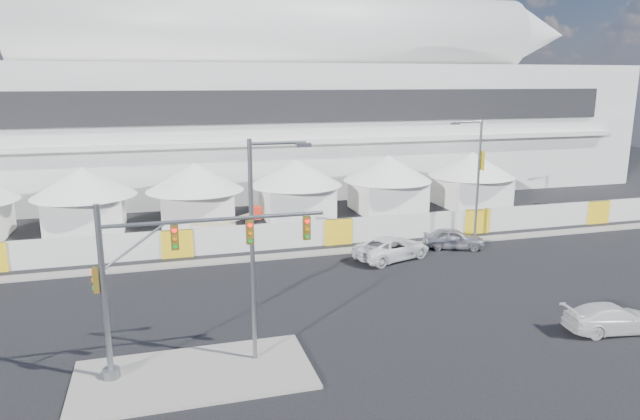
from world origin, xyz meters
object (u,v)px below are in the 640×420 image
object	(u,v)px
pickup_near	(612,318)
traffic_mast	(155,280)
streetlight_median	(258,236)
boom_lift	(208,235)
streetlight_curb	(476,171)
sedan_silver	(453,238)
pickup_curb	(392,248)
lot_car_b	(547,209)

from	to	relation	value
pickup_near	traffic_mast	world-z (taller)	traffic_mast
streetlight_median	boom_lift	world-z (taller)	streetlight_median
pickup_near	streetlight_curb	world-z (taller)	streetlight_curb
streetlight_curb	sedan_silver	bearing A→B (deg)	-149.63
sedan_silver	streetlight_median	distance (m)	22.24
streetlight_median	sedan_silver	bearing A→B (deg)	38.26
pickup_curb	boom_lift	size ratio (longest dim) A/B	0.85
sedan_silver	streetlight_curb	distance (m)	5.55
boom_lift	traffic_mast	bearing A→B (deg)	-77.86
pickup_curb	boom_lift	bearing A→B (deg)	42.37
traffic_mast	streetlight_median	distance (m)	4.63
lot_car_b	traffic_mast	size ratio (longest dim) A/B	0.41
lot_car_b	streetlight_median	bearing A→B (deg)	133.69
pickup_curb	streetlight_median	xyz separation A→B (m)	(-11.56, -12.25, 5.02)
lot_car_b	streetlight_median	xyz separation A→B (m)	(-30.56, -20.41, 5.14)
pickup_near	traffic_mast	distance (m)	22.25
traffic_mast	streetlight_curb	size ratio (longest dim) A/B	1.01
traffic_mast	streetlight_curb	xyz separation A→B (m)	(23.85, 14.91, 1.23)
lot_car_b	streetlight_curb	xyz separation A→B (m)	(-11.08, -5.55, 4.85)
traffic_mast	streetlight_median	xyz separation A→B (m)	(4.37, 0.06, 1.52)
streetlight_median	boom_lift	size ratio (longest dim) A/B	1.46
sedan_silver	streetlight_curb	world-z (taller)	streetlight_curb
pickup_curb	boom_lift	xyz separation A→B (m)	(-12.21, 6.64, 0.09)
pickup_curb	traffic_mast	xyz separation A→B (m)	(-15.93, -12.30, 3.49)
traffic_mast	sedan_silver	bearing A→B (deg)	32.20
sedan_silver	traffic_mast	xyz separation A→B (m)	(-21.38, -13.47, 3.52)
sedan_silver	pickup_near	distance (m)	15.23
pickup_curb	streetlight_curb	xyz separation A→B (m)	(7.92, 2.61, 4.72)
pickup_curb	sedan_silver	bearing A→B (deg)	-97.05
pickup_curb	streetlight_median	distance (m)	17.57
sedan_silver	boom_lift	world-z (taller)	boom_lift
sedan_silver	traffic_mast	size ratio (longest dim) A/B	0.47
streetlight_curb	traffic_mast	bearing A→B (deg)	-147.98
streetlight_median	boom_lift	xyz separation A→B (m)	(-0.65, 18.88, -4.92)
sedan_silver	streetlight_median	world-z (taller)	streetlight_median
pickup_near	traffic_mast	size ratio (longest dim) A/B	0.50
streetlight_median	lot_car_b	bearing A→B (deg)	33.74
pickup_curb	boom_lift	distance (m)	13.89
pickup_near	streetlight_median	world-z (taller)	streetlight_median
pickup_near	traffic_mast	xyz separation A→B (m)	(-21.89, 1.76, 3.59)
lot_car_b	boom_lift	world-z (taller)	boom_lift
streetlight_median	pickup_curb	bearing A→B (deg)	46.66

